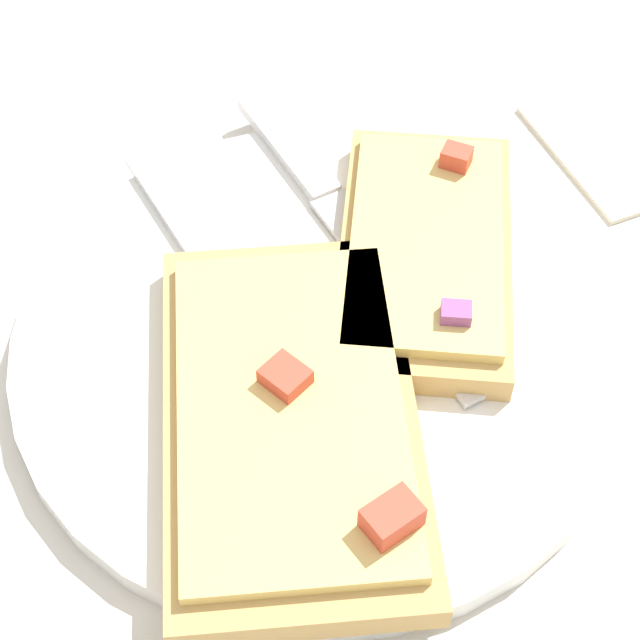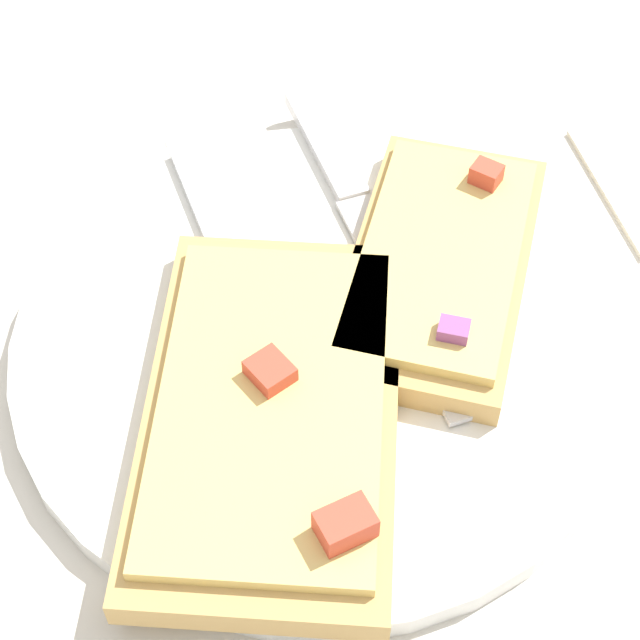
# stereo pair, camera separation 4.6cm
# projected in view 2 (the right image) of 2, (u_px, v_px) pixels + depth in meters

# --- Properties ---
(ground_plane) EXTENTS (4.00, 4.00, 0.00)m
(ground_plane) POSITION_uv_depth(u_px,v_px,m) (320.00, 350.00, 0.48)
(ground_plane) COLOR beige
(plate) EXTENTS (0.27, 0.27, 0.01)m
(plate) POSITION_uv_depth(u_px,v_px,m) (320.00, 342.00, 0.48)
(plate) COLOR white
(plate) RESTS_ON ground
(fork) EXTENTS (0.04, 0.20, 0.01)m
(fork) POSITION_uv_depth(u_px,v_px,m) (242.00, 295.00, 0.48)
(fork) COLOR silver
(fork) RESTS_ON plate
(knife) EXTENTS (0.04, 0.22, 0.01)m
(knife) POSITION_uv_depth(u_px,v_px,m) (361.00, 211.00, 0.52)
(knife) COLOR silver
(knife) RESTS_ON plate
(pizza_slice_main) EXTENTS (0.15, 0.20, 0.03)m
(pizza_slice_main) POSITION_uv_depth(u_px,v_px,m) (272.00, 412.00, 0.44)
(pizza_slice_main) COLOR tan
(pizza_slice_main) RESTS_ON plate
(pizza_slice_corner) EXTENTS (0.14, 0.17, 0.03)m
(pizza_slice_corner) POSITION_uv_depth(u_px,v_px,m) (440.00, 264.00, 0.49)
(pizza_slice_corner) COLOR tan
(pizza_slice_corner) RESTS_ON plate
(crumb_scatter) EXTENTS (0.11, 0.06, 0.01)m
(crumb_scatter) POSITION_uv_depth(u_px,v_px,m) (366.00, 345.00, 0.46)
(crumb_scatter) COLOR tan
(crumb_scatter) RESTS_ON plate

